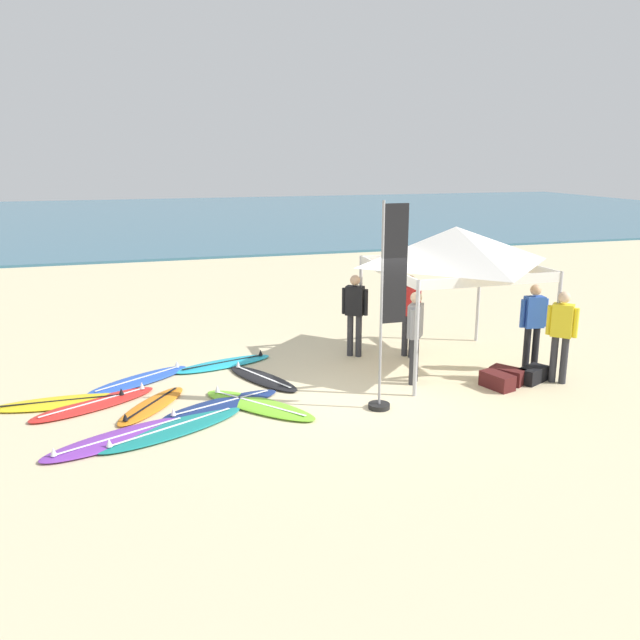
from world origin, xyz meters
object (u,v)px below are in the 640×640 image
person_red (409,310)px  gear_bag_by_pole (497,381)px  surfboard_purple (120,438)px  person_black (355,310)px  surfboard_blue (140,380)px  person_grey (415,331)px  person_blue (533,322)px  person_yellow (561,331)px  surfboard_navy (222,405)px  gear_bag_on_sand (533,375)px  surfboard_lime (258,405)px  surfboard_red (95,404)px  surfboard_teal (172,429)px  canopy_tent (455,246)px  surfboard_orange (152,406)px  surfboard_black (262,378)px  banner_flag (388,316)px  surfboard_yellow (64,402)px  gear_bag_near_tent (507,375)px  surfboard_cyan (224,364)px

person_red → gear_bag_by_pole: bearing=-70.9°
surfboard_purple → person_black: person_black is taller
surfboard_blue → person_grey: (4.83, -1.49, 0.95)m
person_blue → person_grey: (-2.44, 0.03, 0.00)m
person_yellow → person_grey: 2.65m
surfboard_navy → person_blue: (5.99, 0.14, 0.95)m
gear_bag_on_sand → surfboard_blue: bearing=163.5°
surfboard_blue → surfboard_navy: same height
surfboard_lime → person_yellow: person_yellow is taller
surfboard_lime → surfboard_red: (-2.61, 0.83, 0.00)m
surfboard_blue → surfboard_navy: size_ratio=0.95×
surfboard_teal → gear_bag_on_sand: 6.56m
surfboard_blue → person_black: 4.45m
canopy_tent → surfboard_red: (-6.71, -0.30, -2.35)m
person_yellow → person_blue: (-0.11, 0.71, 0.00)m
canopy_tent → surfboard_purple: (-6.31, -1.84, -2.35)m
surfboard_orange → surfboard_red: (-0.91, 0.35, -0.00)m
canopy_tent → surfboard_black: size_ratio=1.51×
canopy_tent → surfboard_blue: (-5.96, 0.71, -2.35)m
canopy_tent → gear_bag_on_sand: 2.81m
surfboard_black → person_blue: 5.25m
surfboard_blue → surfboard_red: same height
surfboard_purple → surfboard_teal: size_ratio=0.95×
surfboard_black → gear_bag_by_pole: 4.28m
person_black → person_yellow: bearing=-40.5°
canopy_tent → banner_flag: size_ratio=0.85×
banner_flag → surfboard_lime: bearing=162.9°
surfboard_red → person_black: bearing=15.3°
person_yellow → person_red: size_ratio=1.00×
surfboard_orange → canopy_tent: bearing=6.4°
surfboard_orange → surfboard_yellow: bearing=157.8°
surfboard_orange → gear_bag_by_pole: (6.00, -0.81, 0.10)m
person_blue → gear_bag_near_tent: person_blue is taller
gear_bag_by_pole → gear_bag_near_tent: bearing=31.3°
surfboard_black → gear_bag_on_sand: gear_bag_on_sand is taller
surfboard_navy → person_black: (3.06, 2.03, 0.95)m
banner_flag → surfboard_red: bearing=162.6°
surfboard_blue → gear_bag_on_sand: bearing=-16.5°
surfboard_orange → person_red: 5.50m
person_red → gear_bag_on_sand: person_red is taller
surfboard_blue → person_blue: person_blue is taller
surfboard_cyan → gear_bag_on_sand: (5.33, -2.58, 0.10)m
surfboard_orange → person_yellow: 7.33m
surfboard_yellow → gear_bag_on_sand: (8.22, -1.27, 0.10)m
person_yellow → gear_bag_on_sand: person_yellow is taller
canopy_tent → person_blue: (1.31, -0.80, -1.40)m
person_grey → surfboard_cyan: bearing=147.8°
person_blue → gear_bag_near_tent: 1.24m
surfboard_purple → surfboard_orange: size_ratio=1.34×
surfboard_teal → surfboard_blue: bearing=99.7°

